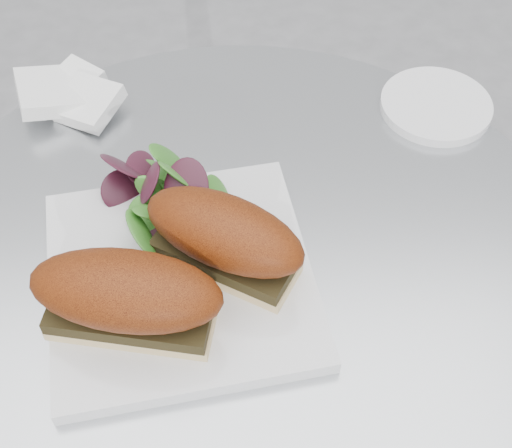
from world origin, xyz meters
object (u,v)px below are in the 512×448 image
Objects in this scene: plate at (181,278)px; sandwich_right at (224,237)px; saucer at (436,106)px; sandwich_left at (127,296)px.

plate is 1.44× the size of sandwich_right.
saucer is (0.29, 0.23, -0.00)m from plate.
plate is 1.37× the size of sandwich_left.
saucer is at bearing 37.91° from plate.
sandwich_right is 0.34m from saucer.
sandwich_right is at bearing 46.57° from sandwich_left.
plate is 1.89× the size of saucer.
sandwich_right is at bearing 8.76° from plate.
sandwich_left reaches higher than saucer.
sandwich_left is at bearing -140.01° from saucer.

